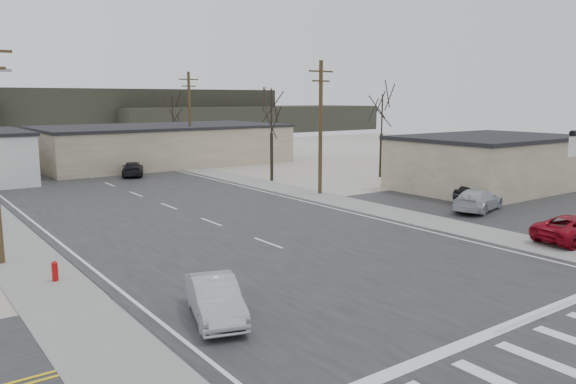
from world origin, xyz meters
name	(u,v)px	position (x,y,z in m)	size (l,w,h in m)	color
ground	(382,286)	(0.00, 0.00, 0.00)	(140.00, 140.00, 0.00)	silver
main_road	(203,219)	(0.00, 15.00, 0.02)	(18.00, 110.00, 0.05)	black
cross_road	(382,286)	(0.00, 0.00, 0.02)	(90.00, 10.00, 0.04)	black
parking_lot	(528,206)	(20.00, 6.00, 0.02)	(18.00, 20.00, 0.03)	black
sidewalk_right	(295,191)	(10.60, 20.00, 0.03)	(3.00, 90.00, 0.06)	gray
fire_hydrant	(55,271)	(-10.20, 8.00, 0.45)	(0.24, 0.24, 0.87)	#A50C0C
building_right_far	(162,145)	(10.00, 44.00, 2.15)	(26.30, 14.30, 4.30)	#C2B294
building_lot	(488,162)	(24.00, 12.00, 2.16)	(14.30, 10.30, 4.30)	#C2B294
upole_right_a	(321,125)	(11.50, 18.00, 5.22)	(2.20, 0.30, 10.00)	#4F3D24
upole_right_b	(190,117)	(11.50, 40.00, 5.22)	(2.20, 0.30, 10.00)	#4F3D24
tree_right_mid	(271,113)	(12.50, 26.00, 5.93)	(3.74, 3.74, 8.33)	black
tree_right_far	(173,112)	(15.00, 52.00, 5.58)	(3.52, 3.52, 7.84)	black
tree_lot	(382,117)	(22.00, 22.00, 5.58)	(3.52, 3.52, 7.84)	black
hill_center	(75,113)	(15.00, 96.00, 4.50)	(80.00, 18.00, 9.00)	#333026
hill_right	(248,119)	(50.00, 90.00, 2.75)	(60.00, 18.00, 5.50)	#333026
sedan_crossing	(215,298)	(-6.88, 0.89, 0.72)	(1.44, 4.12, 1.36)	#9AA0A4
car_far_a	(133,169)	(3.51, 35.92, 0.71)	(1.86, 4.58, 1.33)	black
car_parked_dark_a	(477,191)	(18.39, 8.95, 0.79)	(1.79, 4.44, 1.51)	black
car_parked_dark_b	(483,184)	(21.19, 10.46, 0.85)	(1.73, 4.95, 1.63)	black
car_parked_silver	(478,200)	(15.59, 6.86, 0.75)	(2.01, 4.94, 1.43)	#B2B8BD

